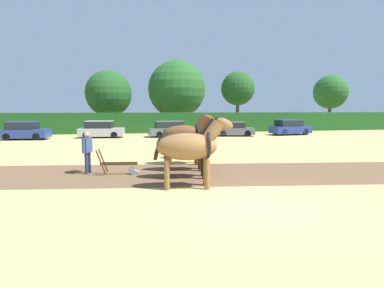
% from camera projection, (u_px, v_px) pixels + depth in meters
% --- Properties ---
extents(ground_plane, '(240.00, 240.00, 0.00)m').
position_uv_depth(ground_plane, '(248.00, 204.00, 8.28)').
color(ground_plane, tan).
extents(plowed_furrow_strip, '(35.74, 9.07, 0.01)m').
position_uv_depth(plowed_furrow_strip, '(52.00, 175.00, 11.96)').
color(plowed_furrow_strip, brown).
rests_on(plowed_furrow_strip, ground).
extents(hedgerow, '(68.57, 1.46, 2.28)m').
position_uv_depth(hedgerow, '(161.00, 123.00, 34.10)').
color(hedgerow, '#1E511E').
rests_on(hedgerow, ground).
extents(tree_left, '(5.67, 5.67, 7.42)m').
position_uv_depth(tree_left, '(109.00, 94.00, 37.01)').
color(tree_left, brown).
rests_on(tree_left, ground).
extents(tree_center_left, '(7.52, 7.52, 9.03)m').
position_uv_depth(tree_center_left, '(177.00, 89.00, 39.39)').
color(tree_center_left, brown).
rests_on(tree_center_left, ground).
extents(tree_center, '(4.46, 4.46, 7.62)m').
position_uv_depth(tree_center, '(238.00, 89.00, 39.65)').
color(tree_center, brown).
rests_on(tree_center, ground).
extents(tree_center_right, '(4.85, 4.85, 7.59)m').
position_uv_depth(tree_center_right, '(331.00, 92.00, 43.31)').
color(tree_center_right, '#4C3823').
rests_on(tree_center_right, ground).
extents(draft_horse_lead_left, '(2.71, 1.22, 2.42)m').
position_uv_depth(draft_horse_lead_left, '(190.00, 147.00, 9.92)').
color(draft_horse_lead_left, brown).
rests_on(draft_horse_lead_left, ground).
extents(draft_horse_lead_right, '(2.90, 1.21, 2.41)m').
position_uv_depth(draft_horse_lead_right, '(188.00, 144.00, 11.39)').
color(draft_horse_lead_right, black).
rests_on(draft_horse_lead_right, ground).
extents(draft_horse_trail_left, '(2.84, 1.17, 2.29)m').
position_uv_depth(draft_horse_trail_left, '(187.00, 142.00, 12.85)').
color(draft_horse_trail_left, '#513319').
rests_on(draft_horse_trail_left, ground).
extents(draft_horse_trail_right, '(2.66, 1.20, 2.46)m').
position_uv_depth(draft_horse_trail_right, '(185.00, 135.00, 14.29)').
color(draft_horse_trail_right, brown).
rests_on(draft_horse_trail_right, ground).
extents(plow, '(1.73, 0.55, 1.13)m').
position_uv_depth(plow, '(122.00, 167.00, 12.08)').
color(plow, '#4C331E').
rests_on(plow, ground).
extents(farmer_at_plow, '(0.36, 0.65, 1.71)m').
position_uv_depth(farmer_at_plow, '(87.00, 149.00, 12.25)').
color(farmer_at_plow, '#28334C').
rests_on(farmer_at_plow, ground).
extents(farmer_beside_team, '(0.46, 0.66, 1.81)m').
position_uv_depth(farmer_beside_team, '(182.00, 139.00, 15.90)').
color(farmer_beside_team, '#38332D').
rests_on(farmer_beside_team, ground).
extents(parked_car_left, '(4.02, 2.04, 1.59)m').
position_uv_depth(parked_car_left, '(24.00, 131.00, 26.09)').
color(parked_car_left, navy).
rests_on(parked_car_left, ground).
extents(parked_car_center_left, '(4.19, 2.13, 1.58)m').
position_uv_depth(parked_car_center_left, '(101.00, 130.00, 27.92)').
color(parked_car_center_left, '#A8A8B2').
rests_on(parked_car_center_left, ground).
extents(parked_car_center, '(4.58, 2.22, 1.53)m').
position_uv_depth(parked_car_center, '(171.00, 129.00, 28.92)').
color(parked_car_center, '#565B66').
rests_on(parked_car_center, ground).
extents(parked_car_center_right, '(4.09, 2.47, 1.42)m').
position_uv_depth(parked_car_center_right, '(234.00, 129.00, 29.72)').
color(parked_car_center_right, '#565B66').
rests_on(parked_car_center_right, ground).
extents(parked_car_right, '(4.28, 2.20, 1.58)m').
position_uv_depth(parked_car_right, '(290.00, 128.00, 31.03)').
color(parked_car_right, navy).
rests_on(parked_car_right, ground).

